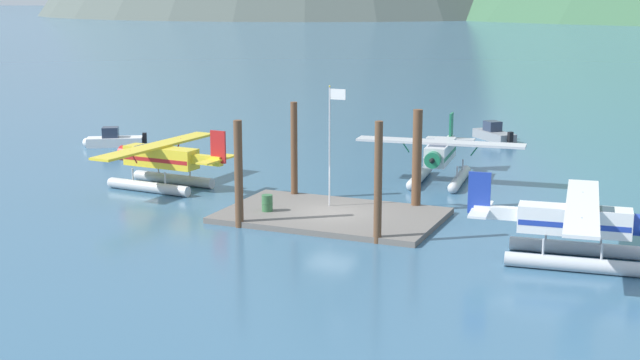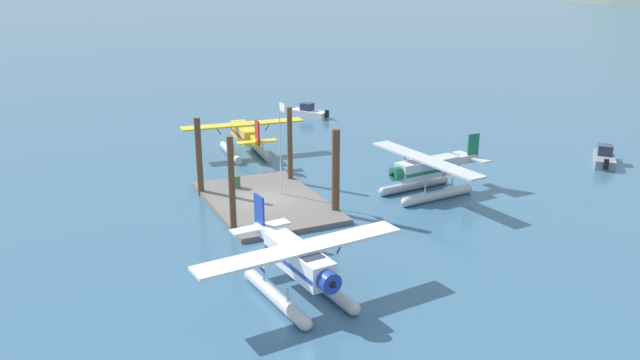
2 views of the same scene
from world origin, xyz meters
The scene contains 13 objects.
ground_plane centered at (0.00, 0.00, 0.00)m, with size 1200.00×1200.00×0.00m, color #38607F.
dock_platform centered at (0.00, 0.00, 0.15)m, with size 11.37×7.19×0.30m, color #66605B.
piling_near_left centered at (-3.63, -3.47, 2.74)m, with size 0.43×0.43×5.48m, color brown.
piling_near_right centered at (3.77, -3.43, 2.93)m, with size 0.38×0.38×5.86m, color brown.
piling_far_left centered at (-3.66, 3.26, 2.81)m, with size 0.39×0.39×5.62m, color brown.
piling_far_right centered at (3.59, 3.40, 2.78)m, with size 0.51×0.51×5.55m, color brown.
flagpole centered at (-0.56, 1.36, 4.34)m, with size 0.95×0.10×6.56m.
fuel_drum centered at (-3.28, -1.01, 0.74)m, with size 0.62×0.62×0.88m.
seaplane_silver_bow_right centered at (2.89, 10.78, 1.58)m, with size 10.49×7.96×3.84m.
seaplane_yellow_port_fwd centered at (-12.27, 2.60, 1.58)m, with size 7.97×10.47×3.84m.
seaplane_white_stbd_aft centered at (12.74, -3.01, 1.58)m, with size 7.96×10.49×3.84m.
boat_grey_open_north centered at (2.53, 28.29, 0.49)m, with size 4.02×4.04×1.50m.
boat_white_open_west centered at (-23.94, 13.68, 0.49)m, with size 4.38×3.43×1.50m.
Camera 2 is at (37.47, -13.39, 14.52)m, focal length 35.38 mm.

